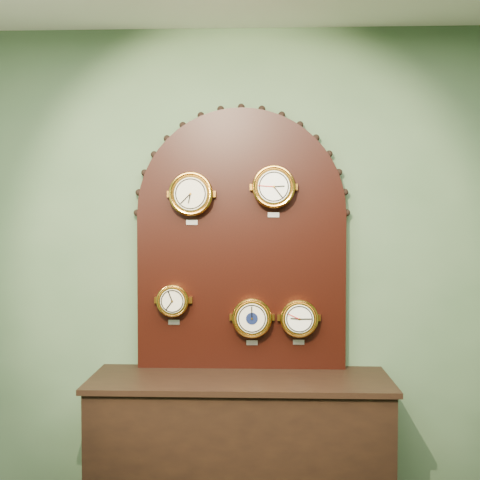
{
  "coord_description": "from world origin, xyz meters",
  "views": [
    {
      "loc": [
        0.11,
        -0.98,
        1.7
      ],
      "look_at": [
        0.0,
        2.25,
        1.58
      ],
      "focal_mm": 44.48,
      "sensor_mm": 36.0,
      "label": 1
    }
  ],
  "objects_px": {
    "roman_clock": "(191,194)",
    "hygrometer": "(173,300)",
    "display_board": "(241,231)",
    "tide_clock": "(299,318)",
    "shop_counter": "(240,455)",
    "arabic_clock": "(274,187)",
    "barometer": "(252,318)"
  },
  "relations": [
    {
      "from": "hygrometer",
      "to": "tide_clock",
      "type": "relative_size",
      "value": 0.89
    },
    {
      "from": "hygrometer",
      "to": "barometer",
      "type": "bearing_deg",
      "value": -0.16
    },
    {
      "from": "arabic_clock",
      "to": "tide_clock",
      "type": "height_order",
      "value": "arabic_clock"
    },
    {
      "from": "hygrometer",
      "to": "roman_clock",
      "type": "bearing_deg",
      "value": -0.91
    },
    {
      "from": "barometer",
      "to": "tide_clock",
      "type": "bearing_deg",
      "value": 0.09
    },
    {
      "from": "tide_clock",
      "to": "arabic_clock",
      "type": "bearing_deg",
      "value": -179.74
    },
    {
      "from": "arabic_clock",
      "to": "hygrometer",
      "type": "xyz_separation_m",
      "value": [
        -0.57,
        0.0,
        -0.65
      ]
    },
    {
      "from": "roman_clock",
      "to": "barometer",
      "type": "distance_m",
      "value": 0.78
    },
    {
      "from": "shop_counter",
      "to": "hygrometer",
      "type": "distance_m",
      "value": 0.93
    },
    {
      "from": "arabic_clock",
      "to": "display_board",
      "type": "bearing_deg",
      "value": 160.14
    },
    {
      "from": "shop_counter",
      "to": "hygrometer",
      "type": "bearing_deg",
      "value": 158.28
    },
    {
      "from": "arabic_clock",
      "to": "hygrometer",
      "type": "relative_size",
      "value": 1.23
    },
    {
      "from": "barometer",
      "to": "tide_clock",
      "type": "relative_size",
      "value": 1.04
    },
    {
      "from": "roman_clock",
      "to": "hygrometer",
      "type": "bearing_deg",
      "value": 179.09
    },
    {
      "from": "shop_counter",
      "to": "barometer",
      "type": "distance_m",
      "value": 0.75
    },
    {
      "from": "hygrometer",
      "to": "display_board",
      "type": "bearing_deg",
      "value": 9.59
    },
    {
      "from": "roman_clock",
      "to": "tide_clock",
      "type": "xyz_separation_m",
      "value": [
        0.61,
        0.0,
        -0.7
      ]
    },
    {
      "from": "shop_counter",
      "to": "barometer",
      "type": "bearing_deg",
      "value": 67.47
    },
    {
      "from": "display_board",
      "to": "arabic_clock",
      "type": "height_order",
      "value": "display_board"
    },
    {
      "from": "arabic_clock",
      "to": "roman_clock",
      "type": "bearing_deg",
      "value": -179.98
    },
    {
      "from": "shop_counter",
      "to": "roman_clock",
      "type": "bearing_deg",
      "value": 151.55
    },
    {
      "from": "display_board",
      "to": "barometer",
      "type": "bearing_deg",
      "value": -46.4
    },
    {
      "from": "shop_counter",
      "to": "tide_clock",
      "type": "distance_m",
      "value": 0.82
    },
    {
      "from": "roman_clock",
      "to": "tide_clock",
      "type": "bearing_deg",
      "value": 0.08
    },
    {
      "from": "roman_clock",
      "to": "arabic_clock",
      "type": "relative_size",
      "value": 1.03
    },
    {
      "from": "roman_clock",
      "to": "arabic_clock",
      "type": "height_order",
      "value": "arabic_clock"
    },
    {
      "from": "display_board",
      "to": "hygrometer",
      "type": "bearing_deg",
      "value": -170.41
    },
    {
      "from": "shop_counter",
      "to": "arabic_clock",
      "type": "height_order",
      "value": "arabic_clock"
    },
    {
      "from": "display_board",
      "to": "tide_clock",
      "type": "distance_m",
      "value": 0.6
    },
    {
      "from": "shop_counter",
      "to": "display_board",
      "type": "relative_size",
      "value": 1.05
    },
    {
      "from": "arabic_clock",
      "to": "tide_clock",
      "type": "distance_m",
      "value": 0.76
    },
    {
      "from": "shop_counter",
      "to": "display_board",
      "type": "height_order",
      "value": "display_board"
    }
  ]
}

